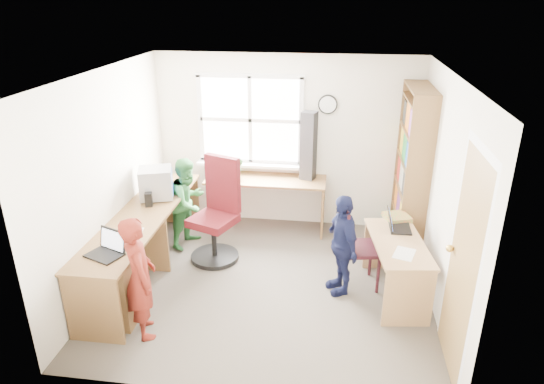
# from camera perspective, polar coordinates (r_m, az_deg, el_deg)

# --- Properties ---
(room) EXTENTS (3.64, 3.44, 2.44)m
(room) POSITION_cam_1_polar(r_m,az_deg,el_deg) (5.24, -0.11, 1.04)
(room) COLOR #474037
(room) RESTS_ON ground
(l_desk) EXTENTS (2.38, 2.95, 0.75)m
(l_desk) POSITION_cam_1_polar(r_m,az_deg,el_deg) (5.57, -14.34, -7.05)
(l_desk) COLOR brown
(l_desk) RESTS_ON ground
(right_desk) EXTENTS (0.68, 1.21, 0.66)m
(right_desk) POSITION_cam_1_polar(r_m,az_deg,el_deg) (5.46, 14.47, -7.35)
(right_desk) COLOR tan
(right_desk) RESTS_ON ground
(bookshelf) EXTENTS (0.30, 1.02, 2.10)m
(bookshelf) POSITION_cam_1_polar(r_m,az_deg,el_deg) (6.37, 16.08, 2.03)
(bookshelf) COLOR brown
(bookshelf) RESTS_ON ground
(swivel_chair) EXTENTS (0.78, 0.78, 1.30)m
(swivel_chair) POSITION_cam_1_polar(r_m,az_deg,el_deg) (6.05, -6.45, -2.85)
(swivel_chair) COLOR black
(swivel_chair) RESTS_ON ground
(wooden_chair) EXTENTS (0.49, 0.49, 0.98)m
(wooden_chair) POSITION_cam_1_polar(r_m,az_deg,el_deg) (5.52, 9.58, -6.00)
(wooden_chair) COLOR #351118
(wooden_chair) RESTS_ON ground
(crt_monitor) EXTENTS (0.48, 0.46, 0.39)m
(crt_monitor) POSITION_cam_1_polar(r_m,az_deg,el_deg) (6.14, -13.49, 1.01)
(crt_monitor) COLOR #939397
(crt_monitor) RESTS_ON l_desk
(laptop_left) EXTENTS (0.42, 0.39, 0.23)m
(laptop_left) POSITION_cam_1_polar(r_m,az_deg,el_deg) (5.04, -18.75, -6.35)
(laptop_left) COLOR black
(laptop_left) RESTS_ON l_desk
(laptop_right) EXTENTS (0.27, 0.32, 0.22)m
(laptop_right) POSITION_cam_1_polar(r_m,az_deg,el_deg) (5.63, 14.38, -3.72)
(laptop_right) COLOR black
(laptop_right) RESTS_ON right_desk
(speaker_a) EXTENTS (0.11, 0.11, 0.17)m
(speaker_a) POSITION_cam_1_polar(r_m,az_deg,el_deg) (5.97, -14.31, -0.87)
(speaker_a) COLOR black
(speaker_a) RESTS_ON l_desk
(speaker_b) EXTENTS (0.12, 0.12, 0.20)m
(speaker_b) POSITION_cam_1_polar(r_m,az_deg,el_deg) (6.35, -12.87, 0.83)
(speaker_b) COLOR black
(speaker_b) RESTS_ON l_desk
(cd_tower) EXTENTS (0.23, 0.22, 0.93)m
(cd_tower) POSITION_cam_1_polar(r_m,az_deg,el_deg) (6.54, 4.32, 5.42)
(cd_tower) COLOR black
(cd_tower) RESTS_ON l_desk
(game_box) EXTENTS (0.35, 0.35, 0.05)m
(game_box) POSITION_cam_1_polar(r_m,az_deg,el_deg) (5.86, 14.50, -2.88)
(game_box) COLOR red
(game_box) RESTS_ON right_desk
(paper_a) EXTENTS (0.24, 0.31, 0.00)m
(paper_a) POSITION_cam_1_polar(r_m,az_deg,el_deg) (5.38, -16.16, -4.74)
(paper_a) COLOR silver
(paper_a) RESTS_ON l_desk
(paper_b) EXTENTS (0.27, 0.32, 0.00)m
(paper_b) POSITION_cam_1_polar(r_m,az_deg,el_deg) (5.15, 15.29, -7.01)
(paper_b) COLOR silver
(paper_b) RESTS_ON right_desk
(potted_plant) EXTENTS (0.17, 0.14, 0.29)m
(potted_plant) POSITION_cam_1_polar(r_m,az_deg,el_deg) (6.66, -4.11, 2.82)
(potted_plant) COLOR #2B6C35
(potted_plant) RESTS_ON l_desk
(person_red) EXTENTS (0.49, 0.55, 1.26)m
(person_red) POSITION_cam_1_polar(r_m,az_deg,el_deg) (4.83, -15.28, -9.68)
(person_red) COLOR maroon
(person_red) RESTS_ON ground
(person_green) EXTENTS (0.63, 0.70, 1.20)m
(person_green) POSITION_cam_1_polar(r_m,az_deg,el_deg) (6.39, -9.77, -1.21)
(person_green) COLOR #307837
(person_green) RESTS_ON ground
(person_navy) EXTENTS (0.52, 0.74, 1.16)m
(person_navy) POSITION_cam_1_polar(r_m,az_deg,el_deg) (5.37, 8.22, -6.11)
(person_navy) COLOR #121639
(person_navy) RESTS_ON ground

